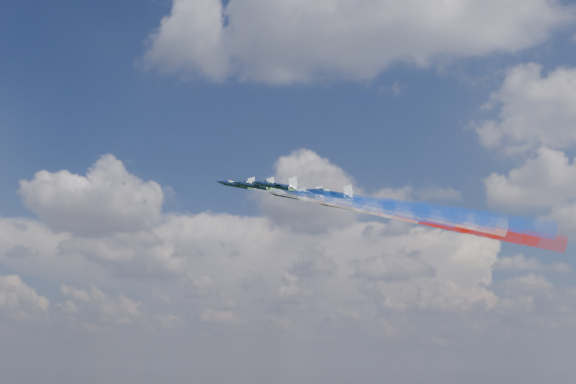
% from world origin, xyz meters
% --- Properties ---
extents(jet_lead, '(15.13, 12.82, 7.27)m').
position_xyz_m(jet_lead, '(-10.50, 13.30, 153.92)').
color(jet_lead, black).
extents(trail_lead, '(44.62, 13.23, 15.88)m').
position_xyz_m(trail_lead, '(16.22, 7.95, 146.74)').
color(trail_lead, white).
extents(jet_inner_left, '(15.13, 12.82, 7.27)m').
position_xyz_m(jet_inner_left, '(-1.98, 2.15, 150.35)').
color(jet_inner_left, black).
extents(trail_inner_left, '(44.62, 13.23, 15.88)m').
position_xyz_m(trail_inner_left, '(24.74, -3.20, 143.17)').
color(trail_inner_left, blue).
extents(jet_inner_right, '(15.13, 12.82, 7.27)m').
position_xyz_m(jet_inner_right, '(1.78, 20.25, 151.92)').
color(jet_inner_right, black).
extents(trail_inner_right, '(44.62, 13.23, 15.88)m').
position_xyz_m(trail_inner_right, '(28.50, 14.90, 144.74)').
color(trail_inner_right, red).
extents(jet_outer_left, '(15.13, 12.82, 7.27)m').
position_xyz_m(jet_outer_left, '(5.94, -6.86, 147.61)').
color(jet_outer_left, black).
extents(trail_outer_left, '(44.62, 13.23, 15.88)m').
position_xyz_m(trail_outer_left, '(32.66, -12.21, 140.44)').
color(trail_outer_left, blue).
extents(jet_center_third, '(15.13, 12.82, 7.27)m').
position_xyz_m(jet_center_third, '(8.74, 9.33, 149.29)').
color(jet_center_third, black).
extents(trail_center_third, '(44.62, 13.23, 15.88)m').
position_xyz_m(trail_center_third, '(35.46, 3.98, 142.12)').
color(trail_center_third, white).
extents(jet_outer_right, '(15.13, 12.82, 7.27)m').
position_xyz_m(jet_outer_right, '(13.79, 26.68, 149.95)').
color(jet_outer_right, black).
extents(trail_outer_right, '(44.62, 13.23, 15.88)m').
position_xyz_m(trail_outer_right, '(40.51, 21.33, 142.78)').
color(trail_outer_right, red).
extents(jet_rear_left, '(15.13, 12.82, 7.27)m').
position_xyz_m(jet_rear_left, '(17.79, -1.20, 146.32)').
color(jet_rear_left, black).
extents(trail_rear_left, '(44.62, 13.23, 15.88)m').
position_xyz_m(trail_rear_left, '(44.50, -6.55, 139.15)').
color(trail_rear_left, blue).
extents(jet_rear_right, '(15.13, 12.82, 7.27)m').
position_xyz_m(jet_rear_right, '(21.68, 16.30, 146.16)').
color(jet_rear_right, black).
extents(trail_rear_right, '(44.62, 13.23, 15.88)m').
position_xyz_m(trail_rear_right, '(48.40, 10.94, 138.98)').
color(trail_rear_right, red).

